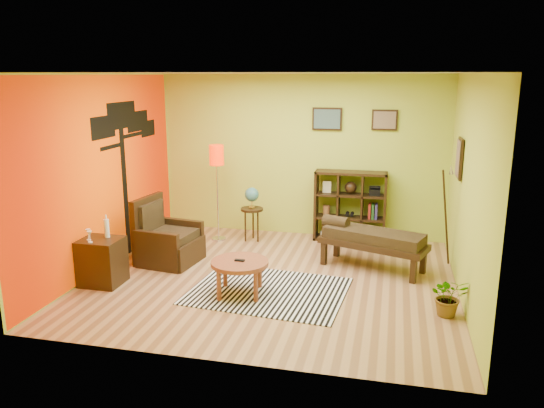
% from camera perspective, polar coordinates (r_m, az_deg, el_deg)
% --- Properties ---
extents(ground, '(5.00, 5.00, 0.00)m').
position_cam_1_polar(ground, '(7.48, -0.07, -8.05)').
color(ground, '#AF8053').
rests_on(ground, ground).
extents(room_shell, '(5.04, 4.54, 2.82)m').
position_cam_1_polar(room_shell, '(7.05, -0.79, 5.77)').
color(room_shell, '#AEC53B').
rests_on(room_shell, ground).
extents(zebra_rug, '(2.12, 1.69, 0.01)m').
position_cam_1_polar(zebra_rug, '(7.08, -0.39, -9.32)').
color(zebra_rug, white).
rests_on(zebra_rug, ground).
extents(coffee_table, '(0.74, 0.74, 0.48)m').
position_cam_1_polar(coffee_table, '(6.86, -3.49, -6.63)').
color(coffee_table, brown).
rests_on(coffee_table, ground).
extents(armchair, '(0.92, 0.92, 0.99)m').
position_cam_1_polar(armchair, '(8.21, -11.32, -4.10)').
color(armchair, black).
rests_on(armchair, ground).
extents(side_cabinet, '(0.54, 0.49, 0.95)m').
position_cam_1_polar(side_cabinet, '(7.57, -17.82, -5.87)').
color(side_cabinet, black).
rests_on(side_cabinet, ground).
extents(floor_lamp, '(0.25, 0.25, 1.64)m').
position_cam_1_polar(floor_lamp, '(8.93, -5.96, 4.33)').
color(floor_lamp, silver).
rests_on(floor_lamp, ground).
extents(globe_table, '(0.38, 0.38, 0.93)m').
position_cam_1_polar(globe_table, '(8.96, -2.18, 0.36)').
color(globe_table, black).
rests_on(globe_table, ground).
extents(cube_shelf, '(1.20, 0.35, 1.20)m').
position_cam_1_polar(cube_shelf, '(9.08, 8.48, -0.27)').
color(cube_shelf, black).
rests_on(cube_shelf, ground).
extents(bench, '(1.64, 1.04, 0.72)m').
position_cam_1_polar(bench, '(7.86, 10.54, -3.66)').
color(bench, black).
rests_on(bench, ground).
extents(potted_plant, '(0.50, 0.54, 0.38)m').
position_cam_1_polar(potted_plant, '(6.68, 18.46, -9.82)').
color(potted_plant, '#26661E').
rests_on(potted_plant, ground).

